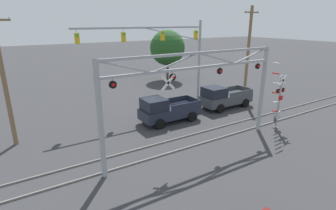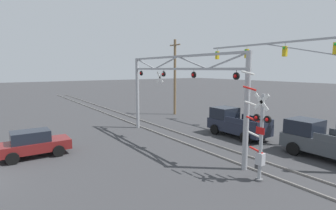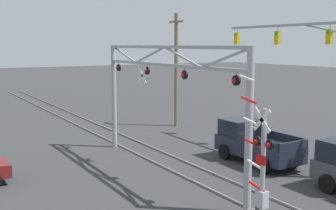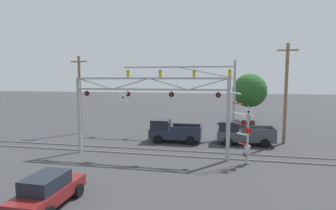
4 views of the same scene
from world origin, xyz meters
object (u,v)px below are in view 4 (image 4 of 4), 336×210
(crossing_gantry, at_px, (149,105))
(sedan_waiting, at_px, (48,190))
(crossing_signal_mast, at_px, (246,136))
(background_tree_beyond_span, at_px, (250,91))
(pickup_truck_following, at_px, (242,133))
(utility_pole_left, at_px, (80,94))
(pickup_truck_lead, at_px, (172,131))
(traffic_signal_span, at_px, (204,83))
(utility_pole_right, at_px, (286,93))

(crossing_gantry, xyz_separation_m, sedan_waiting, (-2.49, -8.65, -3.18))
(crossing_signal_mast, xyz_separation_m, background_tree_beyond_span, (2.10, 18.69, 2.31))
(pickup_truck_following, distance_m, background_tree_beyond_span, 13.50)
(pickup_truck_following, xyz_separation_m, utility_pole_left, (-16.71, 1.45, 3.30))
(crossing_gantry, xyz_separation_m, pickup_truck_lead, (0.90, 4.86, -2.98))
(crossing_gantry, bearing_deg, crossing_signal_mast, -4.41)
(traffic_signal_span, relative_size, sedan_waiting, 3.02)
(crossing_gantry, height_order, pickup_truck_lead, crossing_gantry)
(pickup_truck_lead, bearing_deg, pickup_truck_following, 3.07)
(traffic_signal_span, xyz_separation_m, background_tree_beyond_span, (5.61, 9.91, -1.15))
(pickup_truck_lead, relative_size, pickup_truck_following, 0.95)
(crossing_gantry, bearing_deg, utility_pole_left, 145.01)
(utility_pole_left, bearing_deg, traffic_signal_span, 6.93)
(crossing_signal_mast, xyz_separation_m, pickup_truck_following, (0.17, 5.74, -0.98))
(crossing_gantry, xyz_separation_m, utility_pole_right, (11.02, 6.17, 0.68))
(utility_pole_left, xyz_separation_m, utility_pole_right, (20.51, -0.48, 0.36))
(crossing_gantry, xyz_separation_m, traffic_signal_span, (3.55, 8.23, 1.47))
(sedan_waiting, bearing_deg, crossing_gantry, 73.95)
(crossing_signal_mast, relative_size, pickup_truck_lead, 1.06)
(traffic_signal_span, height_order, background_tree_beyond_span, traffic_signal_span)
(traffic_signal_span, xyz_separation_m, sedan_waiting, (-6.03, -16.87, -4.65))
(traffic_signal_span, bearing_deg, utility_pole_right, -15.42)
(utility_pole_right, height_order, background_tree_beyond_span, utility_pole_right)
(crossing_gantry, height_order, sedan_waiting, crossing_gantry)
(traffic_signal_span, bearing_deg, pickup_truck_following, -39.57)
(utility_pole_left, relative_size, utility_pole_right, 0.92)
(crossing_signal_mast, bearing_deg, crossing_gantry, 175.59)
(pickup_truck_lead, height_order, pickup_truck_following, same)
(utility_pole_right, xyz_separation_m, background_tree_beyond_span, (-1.86, 11.97, -0.37))
(utility_pole_left, bearing_deg, utility_pole_right, -1.33)
(sedan_waiting, distance_m, background_tree_beyond_span, 29.42)
(utility_pole_right, bearing_deg, traffic_signal_span, 164.58)
(utility_pole_right, bearing_deg, pickup_truck_lead, -172.61)
(crossing_gantry, xyz_separation_m, utility_pole_left, (-9.49, 6.64, 0.32))
(traffic_signal_span, xyz_separation_m, utility_pole_left, (-13.04, -1.58, -1.14))
(pickup_truck_following, relative_size, background_tree_beyond_span, 0.76)
(crossing_gantry, xyz_separation_m, crossing_signal_mast, (7.05, -0.54, -2.00))
(pickup_truck_lead, distance_m, pickup_truck_following, 6.32)
(background_tree_beyond_span, bearing_deg, pickup_truck_lead, -121.84)
(traffic_signal_span, bearing_deg, sedan_waiting, -109.68)
(traffic_signal_span, xyz_separation_m, pickup_truck_lead, (-2.64, -3.37, -4.45))
(pickup_truck_lead, distance_m, utility_pole_right, 10.83)
(traffic_signal_span, distance_m, pickup_truck_lead, 6.17)
(pickup_truck_following, xyz_separation_m, sedan_waiting, (-9.70, -13.84, -0.20))
(crossing_gantry, relative_size, pickup_truck_following, 2.38)
(pickup_truck_following, relative_size, utility_pole_right, 0.56)
(pickup_truck_lead, relative_size, background_tree_beyond_span, 0.72)
(pickup_truck_following, bearing_deg, utility_pole_right, 14.38)
(pickup_truck_following, bearing_deg, sedan_waiting, -125.04)
(traffic_signal_span, xyz_separation_m, pickup_truck_following, (3.67, -3.03, -4.44))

